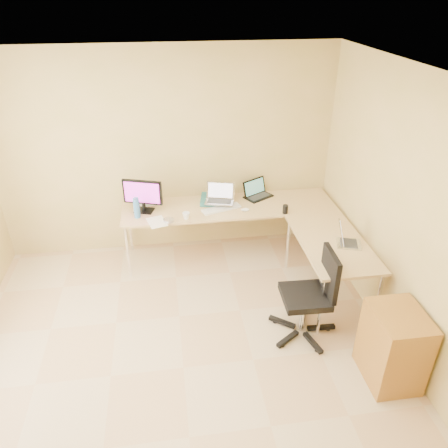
{
  "coord_description": "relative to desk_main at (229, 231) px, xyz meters",
  "views": [
    {
      "loc": [
        -0.04,
        -2.89,
        3.19
      ],
      "look_at": [
        0.55,
        1.1,
        0.9
      ],
      "focal_mm": 34.52,
      "sensor_mm": 36.0,
      "label": 1
    }
  ],
  "objects": [
    {
      "name": "floor",
      "position": [
        -0.72,
        -1.85,
        -0.36
      ],
      "size": [
        4.5,
        4.5,
        0.0
      ],
      "primitive_type": "plane",
      "color": "tan",
      "rests_on": "ground"
    },
    {
      "name": "ceiling",
      "position": [
        -0.72,
        -1.85,
        2.24
      ],
      "size": [
        4.5,
        4.5,
        0.0
      ],
      "primitive_type": "plane",
      "rotation": [
        3.14,
        0.0,
        0.0
      ],
      "color": "white",
      "rests_on": "ground"
    },
    {
      "name": "wall_back",
      "position": [
        -0.72,
        0.4,
        0.93
      ],
      "size": [
        4.5,
        0.0,
        4.5
      ],
      "primitive_type": "plane",
      "rotation": [
        1.57,
        0.0,
        0.0
      ],
      "color": "tan",
      "rests_on": "ground"
    },
    {
      "name": "wall_right",
      "position": [
        1.38,
        -1.85,
        0.93
      ],
      "size": [
        0.0,
        4.5,
        4.5
      ],
      "primitive_type": "plane",
      "rotation": [
        1.57,
        0.0,
        -1.57
      ],
      "color": "tan",
      "rests_on": "ground"
    },
    {
      "name": "desk_main",
      "position": [
        0.0,
        0.0,
        0.0
      ],
      "size": [
        2.65,
        0.7,
        0.73
      ],
      "primitive_type": "cube",
      "color": "tan",
      "rests_on": "ground"
    },
    {
      "name": "desk_return",
      "position": [
        0.98,
        -1.0,
        0.0
      ],
      "size": [
        0.7,
        1.3,
        0.73
      ],
      "primitive_type": "cube",
      "color": "tan",
      "rests_on": "ground"
    },
    {
      "name": "monitor",
      "position": [
        -1.05,
        0.01,
        0.57
      ],
      "size": [
        0.5,
        0.3,
        0.41
      ],
      "primitive_type": "cube",
      "rotation": [
        0.0,
        0.0,
        -0.32
      ],
      "color": "black",
      "rests_on": "desk_main"
    },
    {
      "name": "book_stack",
      "position": [
        -0.22,
        0.15,
        0.39
      ],
      "size": [
        0.29,
        0.36,
        0.05
      ],
      "primitive_type": "cube",
      "rotation": [
        0.0,
        0.0,
        -0.18
      ],
      "color": "#225D5D",
      "rests_on": "desk_main"
    },
    {
      "name": "laptop_center",
      "position": [
        -0.12,
        0.02,
        0.53
      ],
      "size": [
        0.41,
        0.35,
        0.23
      ],
      "primitive_type": "cube",
      "rotation": [
        0.0,
        0.0,
        -0.28
      ],
      "color": "#A6A6A7",
      "rests_on": "desk_main"
    },
    {
      "name": "laptop_black",
      "position": [
        0.42,
        0.19,
        0.48
      ],
      "size": [
        0.44,
        0.4,
        0.22
      ],
      "primitive_type": "cube",
      "rotation": [
        0.0,
        0.0,
        0.53
      ],
      "color": "black",
      "rests_on": "desk_main"
    },
    {
      "name": "keyboard",
      "position": [
        -0.11,
        -0.09,
        0.38
      ],
      "size": [
        0.51,
        0.29,
        0.02
      ],
      "primitive_type": "cube",
      "rotation": [
        0.0,
        0.0,
        0.32
      ],
      "color": "white",
      "rests_on": "desk_main"
    },
    {
      "name": "mouse",
      "position": [
        0.17,
        -0.17,
        0.38
      ],
      "size": [
        0.12,
        0.1,
        0.04
      ],
      "primitive_type": "ellipsoid",
      "rotation": [
        0.0,
        0.0,
        0.41
      ],
      "color": "white",
      "rests_on": "desk_main"
    },
    {
      "name": "mug",
      "position": [
        -0.56,
        -0.26,
        0.41
      ],
      "size": [
        0.1,
        0.1,
        0.08
      ],
      "primitive_type": "imported",
      "rotation": [
        0.0,
        0.0,
        0.12
      ],
      "color": "white",
      "rests_on": "desk_main"
    },
    {
      "name": "cd_stack",
      "position": [
        -0.76,
        -0.3,
        0.38
      ],
      "size": [
        0.16,
        0.16,
        0.03
      ],
      "primitive_type": "cylinder",
      "rotation": [
        0.0,
        0.0,
        0.41
      ],
      "color": "silver",
      "rests_on": "desk_main"
    },
    {
      "name": "water_bottle",
      "position": [
        -1.13,
        -0.14,
        0.49
      ],
      "size": [
        0.09,
        0.09,
        0.26
      ],
      "primitive_type": "cylinder",
      "rotation": [
        0.0,
        0.0,
        0.34
      ],
      "color": "teal",
      "rests_on": "desk_main"
    },
    {
      "name": "papers",
      "position": [
        -0.9,
        -0.3,
        0.37
      ],
      "size": [
        0.26,
        0.32,
        0.01
      ],
      "primitive_type": "cube",
      "rotation": [
        0.0,
        0.0,
        0.27
      ],
      "color": "white",
      "rests_on": "desk_main"
    },
    {
      "name": "white_box",
      "position": [
        -0.97,
        0.2,
        0.4
      ],
      "size": [
        0.23,
        0.19,
        0.07
      ],
      "primitive_type": "cube",
      "rotation": [
        0.0,
        0.0,
        0.28
      ],
      "color": "#E9EACD",
      "rests_on": "desk_main"
    },
    {
      "name": "desk_fan",
      "position": [
        -1.06,
        0.2,
        0.51
      ],
      "size": [
        0.25,
        0.25,
        0.28
      ],
      "primitive_type": "cylinder",
      "rotation": [
        0.0,
        0.0,
        -0.1
      ],
      "color": "white",
      "rests_on": "desk_main"
    },
    {
      "name": "black_cup",
      "position": [
        0.64,
        -0.3,
        0.42
      ],
      "size": [
        0.07,
        0.07,
        0.11
      ],
      "primitive_type": "cylinder",
      "rotation": [
        0.0,
        0.0,
        0.1
      ],
      "color": "black",
      "rests_on": "desk_main"
    },
    {
      "name": "laptop_return",
      "position": [
        1.13,
        -1.08,
        0.46
      ],
      "size": [
        0.35,
        0.31,
        0.2
      ],
      "primitive_type": "cube",
      "rotation": [
        0.0,
        0.0,
        1.26
      ],
      "color": "silver",
      "rests_on": "desk_return"
    },
    {
      "name": "office_chair",
      "position": [
        0.52,
        -1.55,
        0.14
      ],
      "size": [
        0.6,
        0.6,
        0.97
      ],
      "primitive_type": "cube",
      "rotation": [
        0.0,
        0.0,
        -0.04
      ],
      "color": "black",
      "rests_on": "ground"
    },
    {
      "name": "cabinet",
      "position": [
        1.13,
        -2.21,
        -0.01
      ],
      "size": [
        0.44,
        0.54,
        0.74
      ],
      "primitive_type": "cube",
      "rotation": [
        0.0,
        0.0,
        -0.01
      ],
      "color": "#A1732D",
      "rests_on": "ground"
    }
  ]
}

